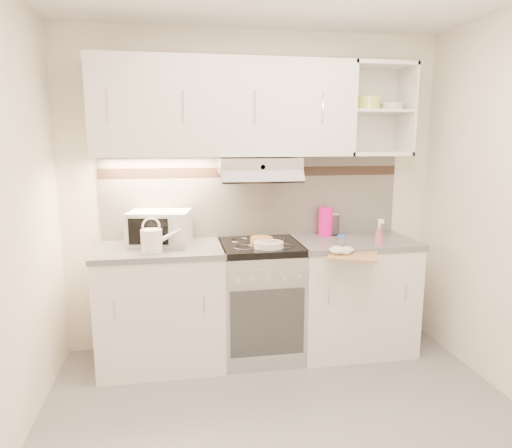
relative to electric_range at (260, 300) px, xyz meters
name	(u,v)px	position (x,y,z in m)	size (l,w,h in m)	color
ground	(295,443)	(0.00, -1.10, -0.45)	(3.00, 3.00, 0.00)	gray
room_shell	(284,148)	(0.00, -0.73, 1.18)	(3.04, 2.84, 2.52)	white
base_cabinet_left	(162,308)	(-0.75, 0.00, -0.02)	(0.90, 0.60, 0.86)	white
worktop_left	(160,250)	(-0.75, 0.00, 0.43)	(0.92, 0.62, 0.04)	slate
base_cabinet_right	(352,296)	(0.75, 0.00, -0.02)	(0.90, 0.60, 0.86)	white
worktop_right	(354,242)	(0.75, 0.00, 0.43)	(0.92, 0.62, 0.04)	slate
electric_range	(260,300)	(0.00, 0.00, 0.00)	(0.60, 0.60, 0.90)	#B7B7BC
microwave	(160,227)	(-0.75, 0.12, 0.57)	(0.49, 0.40, 0.25)	silver
watering_can	(153,239)	(-0.79, -0.13, 0.54)	(0.29, 0.15, 0.25)	white
plate_stack	(269,245)	(0.04, -0.14, 0.47)	(0.22, 0.22, 0.05)	silver
bread_loaf	(262,240)	(0.01, 0.02, 0.47)	(0.17, 0.17, 0.04)	#A26943
pink_pitcher	(326,221)	(0.58, 0.20, 0.57)	(0.12, 0.12, 0.23)	#FB0A91
glass_jar	(334,224)	(0.65, 0.20, 0.54)	(0.10, 0.10, 0.19)	silver
spice_jar	(341,241)	(0.56, -0.21, 0.49)	(0.06, 0.06, 0.09)	white
spray_bottle	(379,234)	(0.85, -0.22, 0.53)	(0.08, 0.08, 0.21)	pink
cutting_board	(353,255)	(0.60, -0.35, 0.42)	(0.34, 0.31, 0.02)	#B27755
dish_towel	(344,249)	(0.55, -0.31, 0.46)	(0.22, 0.19, 0.06)	silver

